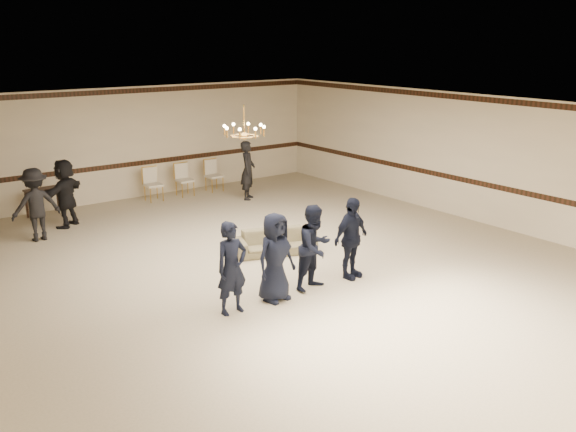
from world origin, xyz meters
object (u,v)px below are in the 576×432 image
object	(u,v)px
adult_right	(248,170)
banquet_chair_right	(214,176)
chandelier	(244,120)
boy_d	(351,238)
banquet_chair_mid	(185,180)
settee	(275,242)
boy_a	(232,268)
adult_left	(36,205)
banquet_chair_left	(153,185)
boy_b	(275,257)
console_table	(44,202)
boy_c	(315,247)
adult_mid	(65,193)

from	to	relation	value
adult_right	banquet_chair_right	world-z (taller)	adult_right
chandelier	adult_right	world-z (taller)	chandelier
chandelier	boy_d	distance (m)	3.35
boy_d	banquet_chair_mid	bearing A→B (deg)	75.84
banquet_chair_mid	settee	bearing A→B (deg)	-97.70
adult_right	boy_a	bearing A→B (deg)	-171.87
adult_left	settee	bearing A→B (deg)	132.24
banquet_chair_left	banquet_chair_right	xyz separation A→B (m)	(2.00, 0.00, 0.00)
boy_a	boy_b	bearing A→B (deg)	-2.31
banquet_chair_left	console_table	distance (m)	3.01
boy_a	boy_c	xyz separation A→B (m)	(1.80, 0.00, 0.00)
settee	banquet_chair_right	bearing A→B (deg)	91.97
boy_a	banquet_chair_right	distance (m)	8.86
boy_b	banquet_chair_right	bearing A→B (deg)	59.38
adult_mid	adult_right	size ratio (longest dim) A/B	1.00
boy_b	banquet_chair_left	world-z (taller)	boy_b
boy_a	adult_left	world-z (taller)	adult_left
boy_c	banquet_chair_left	bearing A→B (deg)	76.07
chandelier	adult_mid	size ratio (longest dim) A/B	0.55
settee	console_table	world-z (taller)	console_table
settee	banquet_chair_mid	xyz separation A→B (m)	(0.84, 5.76, 0.22)
chandelier	banquet_chair_mid	size ratio (longest dim) A/B	0.98
settee	banquet_chair_right	size ratio (longest dim) A/B	1.84
adult_right	banquet_chair_mid	world-z (taller)	adult_right
banquet_chair_mid	banquet_chair_right	size ratio (longest dim) A/B	1.00
boy_a	console_table	xyz separation A→B (m)	(-0.81, 8.00, -0.43)
boy_a	adult_left	xyz separation A→B (m)	(-1.51, 6.08, 0.04)
boy_d	console_table	size ratio (longest dim) A/B	1.78
boy_d	adult_left	distance (m)	7.39
boy_c	banquet_chair_right	distance (m)	8.17
boy_b	banquet_chair_left	size ratio (longest dim) A/B	1.69
chandelier	boy_c	bearing A→B (deg)	-92.70
settee	boy_d	bearing A→B (deg)	-60.65
settee	adult_right	bearing A→B (deg)	83.37
boy_b	banquet_chair_right	xyz separation A→B (m)	(3.29, 7.80, -0.33)
adult_left	console_table	bearing A→B (deg)	-111.41
chandelier	banquet_chair_left	xyz separation A→B (m)	(0.27, 5.28, -2.40)
adult_right	console_table	size ratio (longest dim) A/B	1.87
adult_right	banquet_chair_mid	size ratio (longest dim) A/B	1.77
chandelier	banquet_chair_mid	distance (m)	5.94
boy_a	adult_right	xyz separation A→B (m)	(4.49, 6.38, 0.04)
adult_mid	banquet_chair_mid	distance (m)	3.95
adult_mid	adult_right	xyz separation A→B (m)	(5.10, -0.40, 0.00)
chandelier	banquet_chair_right	distance (m)	6.23
console_table	boy_b	bearing A→B (deg)	-83.04
banquet_chair_mid	boy_c	bearing A→B (deg)	-99.51
boy_d	banquet_chair_right	bearing A→B (deg)	68.63
boy_d	console_table	world-z (taller)	boy_d
chandelier	boy_d	xyz separation A→B (m)	(0.78, -2.52, -2.07)
adult_mid	banquet_chair_mid	size ratio (longest dim) A/B	1.77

